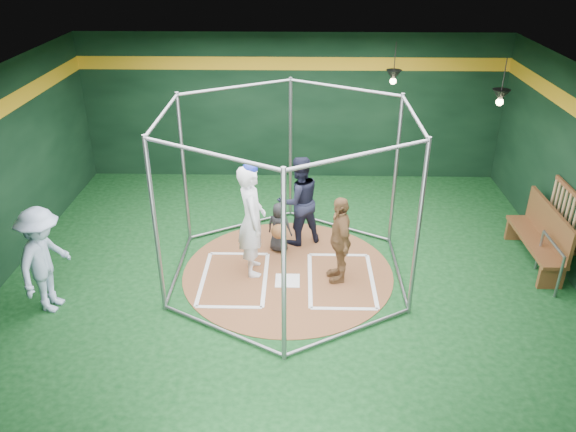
{
  "coord_description": "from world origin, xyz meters",
  "views": [
    {
      "loc": [
        0.2,
        -8.6,
        5.58
      ],
      "look_at": [
        0.0,
        0.1,
        1.1
      ],
      "focal_mm": 35.0,
      "sensor_mm": 36.0,
      "label": 1
    }
  ],
  "objects_px": {
    "batter_figure": "(252,219)",
    "visitor_leopard": "(340,239)",
    "umpire": "(299,201)",
    "dugout_bench": "(541,235)"
  },
  "relations": [
    {
      "from": "umpire",
      "to": "batter_figure",
      "type": "bearing_deg",
      "value": 28.68
    },
    {
      "from": "umpire",
      "to": "dugout_bench",
      "type": "relative_size",
      "value": 0.92
    },
    {
      "from": "visitor_leopard",
      "to": "umpire",
      "type": "height_order",
      "value": "umpire"
    },
    {
      "from": "batter_figure",
      "to": "visitor_leopard",
      "type": "distance_m",
      "value": 1.57
    },
    {
      "from": "visitor_leopard",
      "to": "batter_figure",
      "type": "bearing_deg",
      "value": -107.23
    },
    {
      "from": "batter_figure",
      "to": "visitor_leopard",
      "type": "xyz_separation_m",
      "value": [
        1.53,
        -0.22,
        -0.26
      ]
    },
    {
      "from": "visitor_leopard",
      "to": "umpire",
      "type": "distance_m",
      "value": 1.49
    },
    {
      "from": "visitor_leopard",
      "to": "umpire",
      "type": "xyz_separation_m",
      "value": [
        -0.71,
        1.3,
        0.1
      ]
    },
    {
      "from": "batter_figure",
      "to": "dugout_bench",
      "type": "bearing_deg",
      "value": 4.7
    },
    {
      "from": "visitor_leopard",
      "to": "umpire",
      "type": "bearing_deg",
      "value": -160.44
    }
  ]
}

